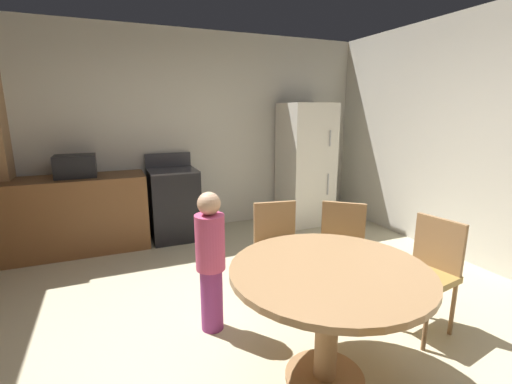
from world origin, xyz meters
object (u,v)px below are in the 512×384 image
Objects in this scene: dining_table at (329,292)px; chair_north at (278,246)px; chair_northeast at (341,247)px; person_child at (211,259)px; oven_range at (174,204)px; refrigerator at (305,164)px; microwave at (75,166)px; chair_east at (428,268)px.

chair_north is at bearing 80.77° from dining_table.
person_child reaches higher than chair_northeast.
oven_range is 2.41m from chair_northeast.
microwave is at bearing 179.05° from refrigerator.
microwave is 2.41m from person_child.
chair_east is at bearing 70.11° from chair_northeast.
chair_north is (0.16, 1.01, -0.10)m from dining_table.
chair_northeast and chair_north have the same top height.
oven_range is at bearing -72.86° from chair_east.
refrigerator reaches higher than microwave.
microwave is at bearing -57.63° from chair_east.
chair_east is 1.63m from person_child.
refrigerator is 2.94m from person_child.
oven_range is 1.23m from microwave.
dining_table is 1.36× the size of chair_east.
oven_range is 2.15m from person_child.
dining_table is 1.36× the size of chair_north.
oven_range is 0.62× the size of refrigerator.
refrigerator is 3.04m from microwave.
chair_northeast is (2.16, -2.16, -0.53)m from microwave.
chair_north is at bearing -74.41° from chair_northeast.
refrigerator is at bearing -110.85° from chair_east.
oven_range reaches higher than chair_east.
oven_range is 1.26× the size of chair_northeast.
oven_range is 1.01× the size of person_child.
chair_east is at bearing 35.36° from person_child.
person_child is at bearing 122.25° from dining_table.
chair_northeast is at bearing 56.88° from person_child.
refrigerator is 2.32m from chair_northeast.
person_child is (-0.67, -0.21, 0.08)m from chair_north.
person_child is (-2.04, -2.09, -0.30)m from refrigerator.
refrigerator is 4.00× the size of microwave.
chair_north is 0.70m from person_child.
oven_range reaches higher than person_child.
person_child reaches higher than dining_table.
chair_north is 1.00× the size of chair_east.
oven_range is 3.11m from chair_east.
chair_east is at bearing 54.52° from chair_north.
microwave is 3.77m from chair_east.
chair_east is (1.01, 0.17, -0.10)m from dining_table.
chair_north is (1.66, -1.93, -0.53)m from microwave.
chair_north is 1.19m from chair_east.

